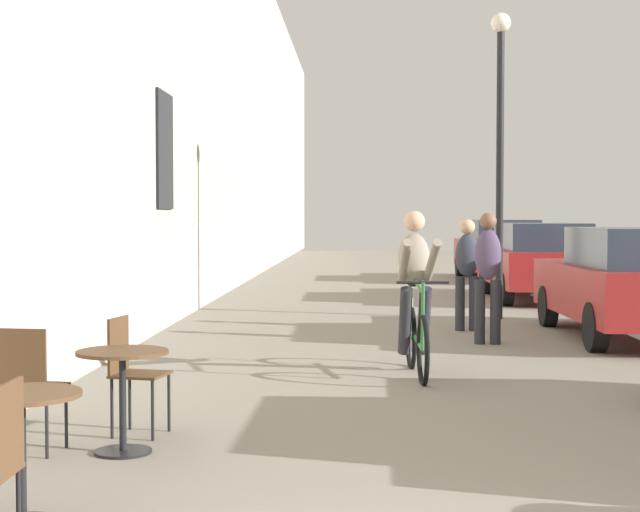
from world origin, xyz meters
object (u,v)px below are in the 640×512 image
Objects in this scene: cafe_table_near at (21,429)px; parked_car_third at (538,260)px; street_lamp at (500,125)px; cafe_chair_mid_toward_street at (131,367)px; pedestrian_mid at (467,268)px; parked_car_fourth at (500,249)px; parked_car_second at (631,281)px; cafe_table_mid at (123,379)px; pedestrian_near at (488,270)px; cyclist_on_bicycle at (416,297)px; cafe_chair_mid_toward_wall at (30,381)px.

parked_car_third reaches higher than cafe_table_near.
parked_car_third is at bearing 70.59° from street_lamp.
cafe_chair_mid_toward_street is 13.27m from parked_car_third.
parked_car_fourth is (2.07, 11.29, -0.10)m from pedestrian_mid.
street_lamp is at bearing 65.20° from cafe_chair_mid_toward_street.
parked_car_second reaches higher than cafe_table_near.
street_lamp is (3.91, 9.20, 2.59)m from cafe_table_mid.
pedestrian_near is 0.38× the size of parked_car_fourth.
pedestrian_near is 1.06× the size of pedestrian_mid.
parked_car_fourth is at bearing 74.32° from cafe_table_mid.
cyclist_on_bicycle reaches higher than parked_car_fourth.
cafe_chair_mid_toward_street is at bearing -114.80° from street_lamp.
cafe_chair_mid_toward_wall is at bearing -122.96° from pedestrian_near.
pedestrian_mid is at bearing -112.24° from street_lamp.
parked_car_second is 0.96× the size of parked_car_fourth.
cafe_chair_mid_toward_wall is at bearing -116.91° from pedestrian_mid.
cafe_chair_mid_toward_wall is 0.20× the size of parked_car_fourth.
cafe_chair_mid_toward_wall is 0.51× the size of cyclist_on_bicycle.
parked_car_third is at bearing 67.98° from cafe_table_mid.
cafe_chair_mid_toward_wall is (-0.63, -0.08, -0.00)m from cafe_table_mid.
pedestrian_near reaches higher than parked_car_second.
cafe_table_mid is at bearing -82.69° from cafe_chair_mid_toward_street.
cafe_chair_mid_toward_street and cafe_chair_mid_toward_wall have the same top height.
cafe_table_near is 9.88m from parked_car_second.
cafe_chair_mid_toward_street is 6.40m from pedestrian_near.
cafe_table_mid is at bearing -128.82° from parked_car_second.
parked_car_fourth is (5.27, 18.78, 0.29)m from cafe_table_mid.
parked_car_third is (1.96, 5.28, -0.12)m from pedestrian_mid.
cafe_chair_mid_toward_street reaches higher than cafe_table_mid.
cyclist_on_bicycle reaches higher than cafe_chair_mid_toward_street.
pedestrian_mid is at bearing 69.81° from cafe_table_near.
cyclist_on_bicycle is 4.04m from pedestrian_mid.
street_lamp reaches higher than parked_car_fourth.
pedestrian_mid is 2.88m from street_lamp.
pedestrian_mid is at bearing 64.57° from cafe_chair_mid_toward_street.
cafe_table_mid is 19.50m from parked_car_fourth.
parked_car_second is (5.38, 6.01, 0.26)m from cafe_chair_mid_toward_street.
parked_car_second is at bearing -89.84° from parked_car_fourth.
pedestrian_near reaches higher than cafe_chair_mid_toward_wall.
street_lamp is 1.15× the size of parked_car_second.
cafe_table_mid is 8.15m from pedestrian_mid.
pedestrian_mid is 0.38× the size of parked_car_second.
parked_car_fourth is (1.37, 9.58, -2.30)m from street_lamp.
pedestrian_near is 0.35× the size of street_lamp.
parked_car_third is at bearing 91.31° from parked_car_second.
cafe_table_mid is at bearing 84.86° from cafe_table_near.
cafe_chair_mid_toward_street is 0.21× the size of parked_car_second.
cafe_chair_mid_toward_street is at bearing -106.38° from parked_car_fourth.
street_lamp is at bearing 69.48° from cafe_table_near.
cyclist_on_bicycle is at bearing 51.72° from cafe_chair_mid_toward_wall.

